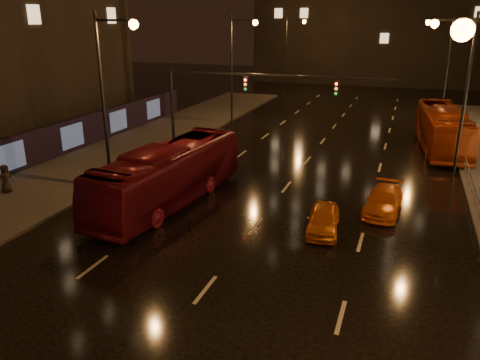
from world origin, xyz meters
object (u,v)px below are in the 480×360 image
object	(u,v)px
bus_curb	(442,129)
taxi_far	(384,201)
taxi_near	(323,219)
bus_red	(169,175)
pedestrian_c	(6,178)

from	to	relation	value
bus_curb	taxi_far	world-z (taller)	bus_curb
taxi_near	taxi_far	size ratio (longest dim) A/B	0.84
bus_red	taxi_near	bearing A→B (deg)	-0.23
taxi_near	taxi_far	xyz separation A→B (m)	(2.51, 3.45, 0.01)
bus_red	pedestrian_c	world-z (taller)	bus_red
taxi_near	pedestrian_c	bearing A→B (deg)	177.63
bus_curb	taxi_far	xyz separation A→B (m)	(-3.31, -14.42, -1.03)
taxi_far	bus_red	bearing A→B (deg)	-162.54
taxi_near	taxi_far	bearing A→B (deg)	47.71
bus_red	taxi_near	xyz separation A→B (m)	(8.53, -0.81, -1.01)
taxi_far	pedestrian_c	distance (m)	20.98
taxi_near	taxi_far	distance (m)	4.27
bus_curb	pedestrian_c	world-z (taller)	bus_curb
bus_curb	taxi_near	world-z (taller)	bus_curb
bus_curb	bus_red	bearing A→B (deg)	-135.35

